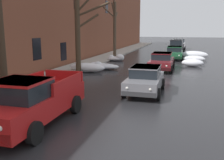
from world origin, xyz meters
TOP-DOWN VIEW (x-y plane):
  - left_sidewalk_slab at (-5.80, 18.00)m, footprint 2.66×80.00m
  - brick_townhouse_facade at (-7.63, 18.01)m, footprint 0.63×80.00m
  - snow_bank_near_corner_left at (-3.71, 19.34)m, footprint 3.11×1.19m
  - snow_bank_along_left_kerb at (3.85, 23.00)m, footprint 1.90×1.11m
  - snow_bank_mid_block_left at (-3.87, 25.10)m, footprint 1.86×1.18m
  - snow_bank_near_corner_right at (3.94, 26.25)m, footprint 2.14×0.99m
  - snow_bank_along_right_kerb at (-4.13, 17.64)m, footprint 2.89×1.03m
  - snow_bank_far_right_pile at (4.05, 29.13)m, footprint 3.04×0.99m
  - bare_tree_second_along_sidewalk at (-4.66, 8.73)m, footprint 3.32×3.06m
  - bare_tree_mid_block at (-4.55, 17.10)m, footprint 2.56×2.81m
  - bare_tree_far_down_block at (-4.70, 27.29)m, footprint 2.18×3.63m
  - pickup_truck_red_approaching_near_lane at (-1.90, 6.64)m, footprint 2.17×5.13m
  - sedan_grey_parked_kerbside_close at (1.22, 12.35)m, footprint 1.90×4.02m
  - sedan_maroon_parked_kerbside_mid at (1.33, 20.27)m, footprint 1.96×4.41m
  - sedan_green_parked_far_down_block at (1.95, 28.03)m, footprint 1.97×4.40m
  - suv_black_queued_behind_truck at (1.85, 35.95)m, footprint 2.16×4.51m
  - suv_silver_at_far_intersection at (1.90, 42.41)m, footprint 2.24×4.58m

SIDE VIEW (x-z plane):
  - left_sidewalk_slab at x=-5.80m, z-range 0.00..0.13m
  - snow_bank_near_corner_left at x=-3.71m, z-range -0.06..0.59m
  - snow_bank_mid_block_left at x=-3.87m, z-range -0.09..0.64m
  - snow_bank_near_corner_right at x=3.94m, z-range 0.00..0.66m
  - snow_bank_along_left_kerb at x=3.85m, z-range -0.03..0.71m
  - snow_bank_along_right_kerb at x=-4.13m, z-range -0.01..0.71m
  - snow_bank_far_right_pile at x=4.05m, z-range -0.01..0.88m
  - sedan_grey_parked_kerbside_close at x=1.22m, z-range 0.04..1.46m
  - sedan_green_parked_far_down_block at x=1.95m, z-range 0.04..1.46m
  - sedan_maroon_parked_kerbside_mid at x=1.33m, z-range 0.04..1.46m
  - pickup_truck_red_approaching_near_lane at x=-1.90m, z-range 0.00..1.76m
  - suv_black_queued_behind_truck at x=1.85m, z-range 0.08..1.90m
  - suv_silver_at_far_intersection at x=1.90m, z-range 0.08..1.90m
  - bare_tree_mid_block at x=-4.55m, z-range 0.08..7.11m
  - bare_tree_far_down_block at x=-4.70m, z-range 0.14..7.08m
  - bare_tree_second_along_sidewalk at x=-4.66m, z-range 0.08..7.88m
  - brick_townhouse_facade at x=-7.63m, z-range 0.00..11.21m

